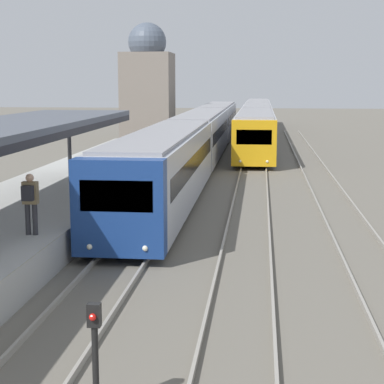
{
  "coord_description": "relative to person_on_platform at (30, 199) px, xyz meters",
  "views": [
    {
      "loc": [
        3.84,
        -6.0,
        5.02
      ],
      "look_at": [
        1.73,
        13.62,
        1.63
      ],
      "focal_mm": 60.0,
      "sensor_mm": 36.0,
      "label": 1
    }
  ],
  "objects": [
    {
      "name": "train_near",
      "position": [
        2.26,
        24.87,
        -0.23
      ],
      "size": [
        2.59,
        48.93,
        3.08
      ],
      "color": "navy",
      "rests_on": "ground_plane"
    },
    {
      "name": "train_far",
      "position": [
        5.72,
        42.25,
        -0.27
      ],
      "size": [
        2.59,
        44.22,
        3.01
      ],
      "color": "gold",
      "rests_on": "ground_plane"
    },
    {
      "name": "person_on_platform",
      "position": [
        0.0,
        0.0,
        0.0
      ],
      "size": [
        0.4,
        0.4,
        1.66
      ],
      "color": "#2D2D33",
      "rests_on": "station_platform"
    },
    {
      "name": "signal_post_near",
      "position": [
        3.67,
        -7.37,
        -0.84
      ],
      "size": [
        0.2,
        0.21,
        1.78
      ],
      "color": "black",
      "rests_on": "ground_plane"
    },
    {
      "name": "distant_domed_building",
      "position": [
        -3.64,
        38.79,
        2.75
      ],
      "size": [
        4.22,
        4.22,
        10.0
      ],
      "color": "slate",
      "rests_on": "ground_plane"
    }
  ]
}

